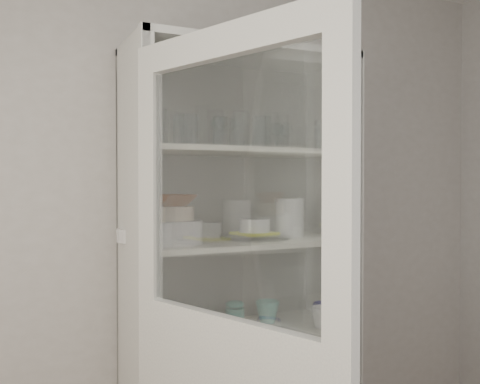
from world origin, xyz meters
name	(u,v)px	position (x,y,z in m)	size (l,w,h in m)	color
wall_back	(181,228)	(0.00, 1.50, 1.30)	(3.60, 0.02, 2.60)	#B0ABA4
pantry_cabinet	(234,308)	(0.20, 1.34, 0.94)	(1.00, 0.45, 2.10)	beige
tumbler_0	(159,127)	(-0.21, 1.16, 1.73)	(0.07, 0.07, 0.14)	silver
tumbler_1	(191,130)	(-0.08, 1.15, 1.72)	(0.06, 0.06, 0.13)	silver
tumbler_2	(241,130)	(0.15, 1.15, 1.74)	(0.08, 0.08, 0.15)	silver
tumbler_3	(220,132)	(0.05, 1.16, 1.72)	(0.06, 0.06, 0.12)	silver
tumbler_4	(260,132)	(0.24, 1.16, 1.73)	(0.07, 0.07, 0.14)	silver
tumbler_5	(322,135)	(0.53, 1.12, 1.73)	(0.07, 0.07, 0.13)	silver
tumbler_6	(333,136)	(0.59, 1.13, 1.72)	(0.06, 0.06, 0.12)	silver
tumbler_7	(182,131)	(-0.07, 1.27, 1.73)	(0.07, 0.07, 0.14)	silver
tumbler_8	(181,132)	(-0.08, 1.26, 1.73)	(0.07, 0.07, 0.13)	silver
tumbler_9	(237,134)	(0.18, 1.27, 1.73)	(0.07, 0.07, 0.14)	silver
tumbler_10	(263,133)	(0.31, 1.26, 1.74)	(0.07, 0.07, 0.15)	silver
goblet_0	(143,128)	(-0.21, 1.38, 1.75)	(0.08, 0.08, 0.17)	silver
goblet_1	(218,131)	(0.13, 1.35, 1.75)	(0.08, 0.08, 0.17)	silver
goblet_2	(277,136)	(0.44, 1.36, 1.74)	(0.07, 0.07, 0.15)	silver
goblet_3	(286,137)	(0.51, 1.40, 1.74)	(0.07, 0.07, 0.16)	silver
plate_stack_front	(172,232)	(-0.13, 1.25, 1.31)	(0.25, 0.25, 0.10)	silver
plate_stack_back	(143,235)	(-0.21, 1.39, 1.29)	(0.22, 0.22, 0.06)	silver
cream_bowl	(172,213)	(-0.13, 1.25, 1.39)	(0.19, 0.19, 0.06)	beige
terracotta_bowl	(172,200)	(-0.13, 1.25, 1.44)	(0.20, 0.20, 0.05)	brown
glass_platter	(255,237)	(0.28, 1.29, 1.27)	(0.32, 0.32, 0.02)	silver
yellow_trivet	(255,233)	(0.28, 1.29, 1.28)	(0.16, 0.16, 0.01)	yellow
white_ramekin	(255,225)	(0.28, 1.29, 1.32)	(0.14, 0.14, 0.06)	silver
grey_bowl_stack	(290,218)	(0.46, 1.28, 1.35)	(0.13, 0.13, 0.18)	silver
mug_blue	(325,312)	(0.61, 1.21, 0.91)	(0.11, 0.11, 0.09)	navy
mug_teal	(268,312)	(0.36, 1.32, 0.91)	(0.11, 0.11, 0.10)	teal
mug_white	(322,317)	(0.54, 1.14, 0.91)	(0.10, 0.10, 0.09)	silver
teal_jar	(235,315)	(0.20, 1.32, 0.91)	(0.08, 0.08, 0.10)	teal
measuring_cups	(213,332)	(0.04, 1.22, 0.88)	(0.10, 0.10, 0.04)	#A8A7B8
white_canister	(149,323)	(-0.21, 1.30, 0.93)	(0.12, 0.12, 0.14)	silver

